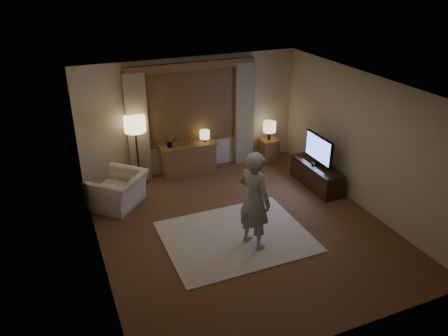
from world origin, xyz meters
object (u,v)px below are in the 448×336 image
side_table (268,150)px  armchair (118,191)px  person (254,200)px  tv_stand (316,175)px  sideboard (189,160)px

side_table → armchair: bearing=-168.6°
side_table → person: bearing=-122.2°
armchair → person: person is taller
armchair → tv_stand: 4.15m
sideboard → armchair: 1.90m
tv_stand → person: (-2.21, -1.43, 0.63)m
armchair → tv_stand: bearing=121.3°
side_table → person: person is taller
sideboard → side_table: bearing=-1.4°
tv_stand → person: 2.70m
armchair → tv_stand: size_ratio=0.73×
sideboard → person: 3.08m
side_table → person: (-1.87, -2.98, 0.60)m
sideboard → person: person is taller
sideboard → armchair: bearing=-155.1°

